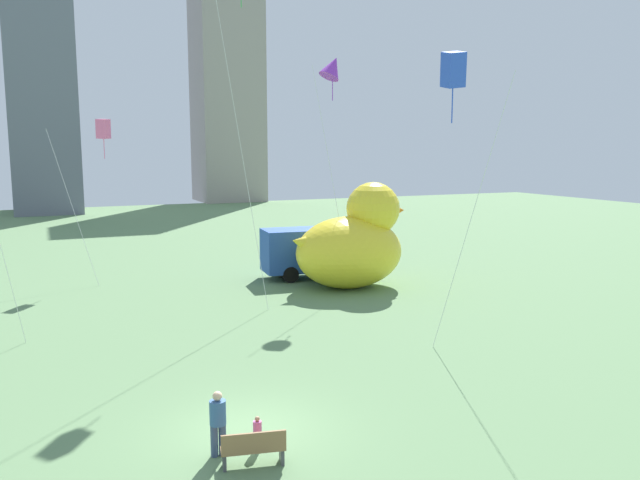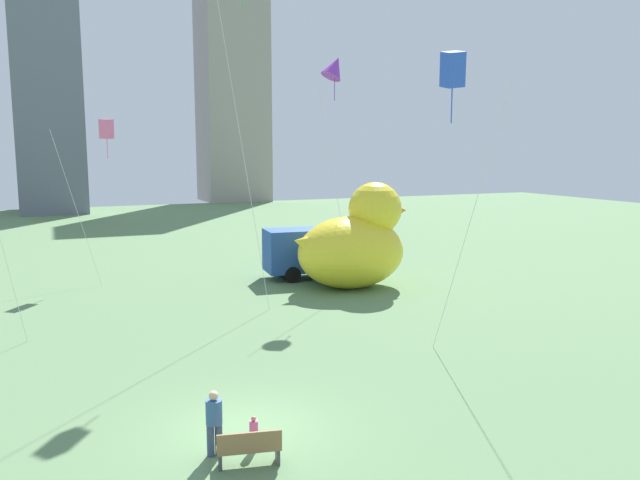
{
  "view_description": "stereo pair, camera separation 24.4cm",
  "coord_description": "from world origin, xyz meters",
  "px_view_note": "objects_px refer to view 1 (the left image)",
  "views": [
    {
      "loc": [
        -4.63,
        -15.11,
        7.37
      ],
      "look_at": [
        4.85,
        6.31,
        3.97
      ],
      "focal_mm": 35.27,
      "sensor_mm": 36.0,
      "label": 1
    },
    {
      "loc": [
        -4.4,
        -15.2,
        7.37
      ],
      "look_at": [
        4.85,
        6.31,
        3.97
      ],
      "focal_mm": 35.27,
      "sensor_mm": 36.0,
      "label": 2
    }
  ],
  "objects_px": {
    "box_truck": "(311,253)",
    "kite_pink": "(103,130)",
    "kite_blue": "(453,71)",
    "giant_inflatable_duck": "(353,243)",
    "person_adult": "(218,420)",
    "kite_purple": "(333,68)",
    "person_child": "(257,432)",
    "park_bench": "(253,448)"
  },
  "relations": [
    {
      "from": "giant_inflatable_duck",
      "to": "kite_pink",
      "type": "height_order",
      "value": "kite_pink"
    },
    {
      "from": "person_adult",
      "to": "kite_purple",
      "type": "distance_m",
      "value": 22.16
    },
    {
      "from": "giant_inflatable_duck",
      "to": "kite_blue",
      "type": "xyz_separation_m",
      "value": [
        -2.66,
        -12.27,
        7.45
      ]
    },
    {
      "from": "park_bench",
      "to": "person_adult",
      "type": "distance_m",
      "value": 1.15
    },
    {
      "from": "giant_inflatable_duck",
      "to": "kite_purple",
      "type": "relative_size",
      "value": 0.55
    },
    {
      "from": "box_truck",
      "to": "person_child",
      "type": "bearing_deg",
      "value": -116.67
    },
    {
      "from": "person_adult",
      "to": "kite_pink",
      "type": "xyz_separation_m",
      "value": [
        -0.18,
        24.24,
        7.56
      ]
    },
    {
      "from": "park_bench",
      "to": "giant_inflatable_duck",
      "type": "height_order",
      "value": "giant_inflatable_duck"
    },
    {
      "from": "person_adult",
      "to": "person_child",
      "type": "xyz_separation_m",
      "value": [
        0.95,
        -0.13,
        -0.41
      ]
    },
    {
      "from": "kite_blue",
      "to": "kite_pink",
      "type": "bearing_deg",
      "value": 113.07
    },
    {
      "from": "person_adult",
      "to": "kite_purple",
      "type": "bearing_deg",
      "value": 56.93
    },
    {
      "from": "kite_purple",
      "to": "box_truck",
      "type": "bearing_deg",
      "value": 93.83
    },
    {
      "from": "park_bench",
      "to": "person_adult",
      "type": "relative_size",
      "value": 0.96
    },
    {
      "from": "kite_blue",
      "to": "person_adult",
      "type": "bearing_deg",
      "value": -160.2
    },
    {
      "from": "park_bench",
      "to": "kite_blue",
      "type": "bearing_deg",
      "value": 26.29
    },
    {
      "from": "kite_blue",
      "to": "kite_pink",
      "type": "height_order",
      "value": "kite_blue"
    },
    {
      "from": "box_truck",
      "to": "kite_purple",
      "type": "bearing_deg",
      "value": -86.17
    },
    {
      "from": "giant_inflatable_duck",
      "to": "kite_purple",
      "type": "height_order",
      "value": "kite_purple"
    },
    {
      "from": "person_adult",
      "to": "person_child",
      "type": "height_order",
      "value": "person_adult"
    },
    {
      "from": "person_adult",
      "to": "kite_blue",
      "type": "xyz_separation_m",
      "value": [
        8.8,
        3.17,
        8.95
      ]
    },
    {
      "from": "kite_blue",
      "to": "kite_purple",
      "type": "distance_m",
      "value": 13.35
    },
    {
      "from": "giant_inflatable_duck",
      "to": "kite_blue",
      "type": "height_order",
      "value": "kite_blue"
    },
    {
      "from": "person_child",
      "to": "kite_purple",
      "type": "distance_m",
      "value": 22.02
    },
    {
      "from": "box_truck",
      "to": "giant_inflatable_duck",
      "type": "bearing_deg",
      "value": -72.92
    },
    {
      "from": "park_bench",
      "to": "kite_pink",
      "type": "relative_size",
      "value": 0.17
    },
    {
      "from": "person_child",
      "to": "giant_inflatable_duck",
      "type": "xyz_separation_m",
      "value": [
        10.51,
        15.57,
        1.91
      ]
    },
    {
      "from": "person_adult",
      "to": "giant_inflatable_duck",
      "type": "relative_size",
      "value": 0.24
    },
    {
      "from": "person_child",
      "to": "giant_inflatable_duck",
      "type": "bearing_deg",
      "value": 55.97
    },
    {
      "from": "park_bench",
      "to": "box_truck",
      "type": "bearing_deg",
      "value": 63.4
    },
    {
      "from": "box_truck",
      "to": "kite_blue",
      "type": "distance_m",
      "value": 17.79
    },
    {
      "from": "person_adult",
      "to": "kite_purple",
      "type": "relative_size",
      "value": 0.13
    },
    {
      "from": "giant_inflatable_duck",
      "to": "kite_pink",
      "type": "distance_m",
      "value": 15.8
    },
    {
      "from": "person_child",
      "to": "kite_purple",
      "type": "xyz_separation_m",
      "value": [
        9.66,
        16.41,
        11.06
      ]
    },
    {
      "from": "park_bench",
      "to": "box_truck",
      "type": "relative_size",
      "value": 0.26
    },
    {
      "from": "park_bench",
      "to": "person_child",
      "type": "xyz_separation_m",
      "value": [
        0.34,
        0.75,
        0.02
      ]
    },
    {
      "from": "box_truck",
      "to": "kite_pink",
      "type": "height_order",
      "value": "kite_pink"
    },
    {
      "from": "kite_blue",
      "to": "kite_purple",
      "type": "relative_size",
      "value": 0.86
    },
    {
      "from": "person_child",
      "to": "kite_pink",
      "type": "bearing_deg",
      "value": 92.64
    },
    {
      "from": "kite_pink",
      "to": "kite_purple",
      "type": "relative_size",
      "value": 0.74
    },
    {
      "from": "person_child",
      "to": "kite_purple",
      "type": "relative_size",
      "value": 0.07
    },
    {
      "from": "park_bench",
      "to": "person_child",
      "type": "relative_size",
      "value": 1.78
    },
    {
      "from": "person_child",
      "to": "giant_inflatable_duck",
      "type": "height_order",
      "value": "giant_inflatable_duck"
    }
  ]
}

